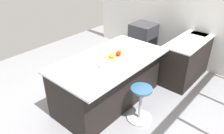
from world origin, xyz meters
TOP-DOWN VIEW (x-y plane):
  - ground_plane at (0.00, 0.00)m, footprint 6.82×6.82m
  - interior_partition_left at (-2.62, 0.00)m, footprint 0.15×5.05m
  - sink_cabinet at (-2.28, 0.59)m, footprint 2.08×0.60m
  - oven_range at (-2.27, -0.80)m, footprint 0.60×0.61m
  - kitchen_island at (-0.14, -0.15)m, footprint 2.13×1.16m
  - stool_by_window at (-0.12, 0.61)m, footprint 0.44×0.44m
  - cutting_board at (-0.28, -0.11)m, footprint 0.36×0.24m
  - apple_red at (-0.32, -0.05)m, footprint 0.09×0.09m
  - apple_green at (-0.42, -0.10)m, footprint 0.09×0.09m
  - apple_yellow at (-0.18, -0.09)m, footprint 0.09×0.09m
  - water_bottle at (0.18, 0.01)m, footprint 0.06×0.06m

SIDE VIEW (x-z plane):
  - ground_plane at x=0.00m, z-range 0.00..0.00m
  - stool_by_window at x=-0.12m, z-range -0.02..0.63m
  - oven_range at x=-2.27m, z-range 0.00..0.89m
  - sink_cabinet at x=-2.28m, z-range -0.13..1.07m
  - kitchen_island at x=-0.14m, z-range 0.00..0.93m
  - cutting_board at x=-0.28m, z-range 0.93..0.95m
  - apple_red at x=-0.32m, z-range 0.95..1.03m
  - apple_green at x=-0.42m, z-range 0.95..1.03m
  - apple_yellow at x=-0.18m, z-range 0.95..1.04m
  - water_bottle at x=0.18m, z-range 0.89..1.21m
  - interior_partition_left at x=-2.62m, z-range 0.00..2.93m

